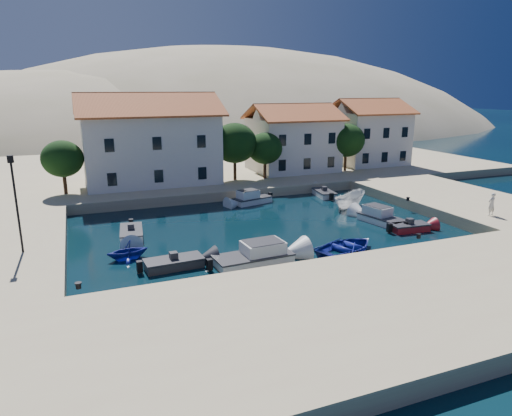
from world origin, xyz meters
The scene contains 23 objects.
ground centered at (0.00, 0.00, 0.00)m, with size 400.00×400.00×0.00m, color black.
quay_south centered at (0.00, -6.00, 0.50)m, with size 52.00×12.00×1.00m, color tan.
quay_east centered at (20.50, 10.00, 0.50)m, with size 11.00×20.00×1.00m, color tan.
quay_west centered at (-19.00, 10.00, 0.50)m, with size 8.00×20.00×1.00m, color tan.
quay_north centered at (2.00, 38.00, 0.50)m, with size 80.00×36.00×1.00m, color tan.
hills centered at (20.64, 123.62, -23.40)m, with size 254.00×176.00×99.00m.
building_left centered at (-6.00, 28.00, 5.94)m, with size 14.70×9.45×9.70m.
building_mid centered at (12.00, 29.00, 5.22)m, with size 10.50×8.40×8.30m.
building_right centered at (24.00, 30.00, 5.47)m, with size 9.45×8.40×8.80m.
trees centered at (4.51, 25.46, 4.84)m, with size 37.30×5.30×6.45m.
lamppost centered at (-17.50, 8.00, 4.75)m, with size 0.35×0.25×6.22m.
bollards centered at (2.80, 3.87, 1.15)m, with size 29.36×9.56×0.30m.
motorboat_grey_sw centered at (-8.57, 4.24, 0.30)m, with size 3.80×1.85×1.25m.
cabin_cruiser_south centered at (-3.57, 3.03, 0.48)m, with size 5.29×2.50×1.60m.
rowboat_south centered at (3.31, 2.57, 0.00)m, with size 3.59×5.03×1.04m, color navy.
motorboat_red_se centered at (10.69, 4.90, 0.30)m, with size 3.25×1.66×1.25m.
cabin_cruiser_east centered at (9.99, 7.51, 0.48)m, with size 2.56×4.62×1.60m.
boat_east centered at (10.28, 12.97, 0.00)m, with size 1.67×4.44×1.72m, color silver.
motorboat_white_ne centered at (10.51, 18.18, 0.30)m, with size 2.13×3.67×1.25m.
rowboat_west centered at (-11.14, 6.96, 0.00)m, with size 2.34×2.72×1.43m, color navy.
motorboat_white_west centered at (-10.32, 11.73, 0.29)m, with size 2.10×3.96×1.25m.
cabin_cruiser_north centered at (2.27, 18.13, 0.48)m, with size 4.17×2.58×1.60m.
pedestrian centered at (17.61, 3.36, 1.96)m, with size 0.70×0.46×1.91m, color beige.
Camera 1 is at (-13.82, -23.14, 11.18)m, focal length 32.00 mm.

